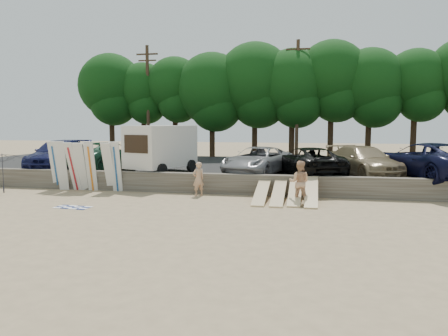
# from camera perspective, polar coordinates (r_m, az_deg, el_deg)

# --- Properties ---
(ground) EXTENTS (120.00, 120.00, 0.00)m
(ground) POSITION_cam_1_polar(r_m,az_deg,el_deg) (18.48, 1.07, -4.96)
(ground) COLOR tan
(ground) RESTS_ON ground
(seawall) EXTENTS (44.00, 0.50, 1.00)m
(seawall) POSITION_cam_1_polar(r_m,az_deg,el_deg) (21.31, 2.57, -2.15)
(seawall) COLOR #6B6356
(seawall) RESTS_ON ground
(parking_lot) EXTENTS (44.00, 14.50, 0.70)m
(parking_lot) POSITION_cam_1_polar(r_m,az_deg,el_deg) (28.70, 4.95, -0.39)
(parking_lot) COLOR #282828
(parking_lot) RESTS_ON ground
(treeline) EXTENTS (33.20, 6.41, 9.25)m
(treeline) POSITION_cam_1_polar(r_m,az_deg,el_deg) (35.62, 6.32, 10.96)
(treeline) COLOR #382616
(treeline) RESTS_ON parking_lot
(utility_poles) EXTENTS (25.80, 0.26, 9.00)m
(utility_poles) POSITION_cam_1_polar(r_m,az_deg,el_deg) (33.92, 9.55, 9.11)
(utility_poles) COLOR #473321
(utility_poles) RESTS_ON parking_lot
(box_trailer) EXTENTS (3.32, 4.58, 2.64)m
(box_trailer) POSITION_cam_1_polar(r_m,az_deg,el_deg) (24.51, -8.20, 2.79)
(box_trailer) COLOR silver
(box_trailer) RESTS_ON parking_lot
(car_0) EXTENTS (3.43, 6.29, 1.73)m
(car_0) POSITION_cam_1_polar(r_m,az_deg,el_deg) (28.23, -20.71, 1.62)
(car_0) COLOR #131744
(car_0) RESTS_ON parking_lot
(car_1) EXTENTS (3.99, 6.42, 1.66)m
(car_1) POSITION_cam_1_polar(r_m,az_deg,el_deg) (26.78, -14.95, 1.52)
(car_1) COLOR #123222
(car_1) RESTS_ON parking_lot
(car_2) EXTENTS (3.95, 5.86, 1.49)m
(car_2) POSITION_cam_1_polar(r_m,az_deg,el_deg) (23.72, 4.47, 0.96)
(car_2) COLOR gray
(car_2) RESTS_ON parking_lot
(car_3) EXTENTS (4.31, 6.00, 1.52)m
(car_3) POSITION_cam_1_polar(r_m,az_deg,el_deg) (23.45, 10.93, 0.84)
(car_3) COLOR black
(car_3) RESTS_ON parking_lot
(car_4) EXTENTS (4.18, 5.83, 1.57)m
(car_4) POSITION_cam_1_polar(r_m,az_deg,el_deg) (24.04, 17.82, 0.85)
(car_4) COLOR #8B7858
(car_4) RESTS_ON parking_lot
(car_5) EXTENTS (5.29, 7.15, 1.81)m
(car_5) POSITION_cam_1_polar(r_m,az_deg,el_deg) (24.16, 24.99, 0.89)
(car_5) COLOR black
(car_5) RESTS_ON parking_lot
(surfboard_upright_0) EXTENTS (0.53, 0.62, 2.56)m
(surfboard_upright_0) POSITION_cam_1_polar(r_m,az_deg,el_deg) (24.46, -21.18, 0.33)
(surfboard_upright_0) COLOR silver
(surfboard_upright_0) RESTS_ON ground
(surfboard_upright_1) EXTENTS (0.57, 0.61, 2.57)m
(surfboard_upright_1) POSITION_cam_1_polar(r_m,az_deg,el_deg) (24.00, -20.42, 0.27)
(surfboard_upright_1) COLOR silver
(surfboard_upright_1) RESTS_ON ground
(surfboard_upright_2) EXTENTS (0.60, 0.85, 2.51)m
(surfboard_upright_2) POSITION_cam_1_polar(r_m,az_deg,el_deg) (23.69, -19.14, 0.18)
(surfboard_upright_2) COLOR silver
(surfboard_upright_2) RESTS_ON ground
(surfboard_upright_3) EXTENTS (0.63, 0.91, 2.50)m
(surfboard_upright_3) POSITION_cam_1_polar(r_m,az_deg,el_deg) (23.47, -18.23, 0.14)
(surfboard_upright_3) COLOR silver
(surfboard_upright_3) RESTS_ON ground
(surfboard_upright_4) EXTENTS (0.55, 0.63, 2.56)m
(surfboard_upright_4) POSITION_cam_1_polar(r_m,az_deg,el_deg) (23.31, -17.02, 0.22)
(surfboard_upright_4) COLOR silver
(surfboard_upright_4) RESTS_ON ground
(surfboard_upright_5) EXTENTS (0.51, 0.81, 2.51)m
(surfboard_upright_5) POSITION_cam_1_polar(r_m,az_deg,el_deg) (22.84, -14.82, 0.11)
(surfboard_upright_5) COLOR silver
(surfboard_upright_5) RESTS_ON ground
(surfboard_upright_6) EXTENTS (0.54, 0.60, 2.56)m
(surfboard_upright_6) POSITION_cam_1_polar(r_m,az_deg,el_deg) (22.70, -13.94, 0.16)
(surfboard_upright_6) COLOR silver
(surfboard_upright_6) RESTS_ON ground
(surfboard_low_0) EXTENTS (0.56, 2.93, 0.79)m
(surfboard_low_0) POSITION_cam_1_polar(r_m,az_deg,el_deg) (19.61, 4.90, -3.17)
(surfboard_low_0) COLOR #DDBF8B
(surfboard_low_0) RESTS_ON ground
(surfboard_low_1) EXTENTS (0.56, 2.93, 0.81)m
(surfboard_low_1) POSITION_cam_1_polar(r_m,az_deg,el_deg) (19.49, 7.15, -3.24)
(surfboard_low_1) COLOR #DDBF8B
(surfboard_low_1) RESTS_ON ground
(surfboard_low_2) EXTENTS (0.56, 2.90, 0.91)m
(surfboard_low_2) POSITION_cam_1_polar(r_m,az_deg,el_deg) (19.62, 9.27, -3.05)
(surfboard_low_2) COLOR #DDBF8B
(surfboard_low_2) RESTS_ON ground
(surfboard_low_3) EXTENTS (0.56, 2.87, 1.01)m
(surfboard_low_3) POSITION_cam_1_polar(r_m,az_deg,el_deg) (19.43, 11.35, -3.03)
(surfboard_low_3) COLOR #DDBF8B
(surfboard_low_3) RESTS_ON ground
(beachgoer_a) EXTENTS (0.70, 0.69, 1.63)m
(beachgoer_a) POSITION_cam_1_polar(r_m,az_deg,el_deg) (20.91, -3.37, -1.44)
(beachgoer_a) COLOR tan
(beachgoer_a) RESTS_ON ground
(beachgoer_b) EXTENTS (0.97, 0.79, 1.87)m
(beachgoer_b) POSITION_cam_1_polar(r_m,az_deg,el_deg) (19.12, 9.82, -1.85)
(beachgoer_b) COLOR tan
(beachgoer_b) RESTS_ON ground
(cooler) EXTENTS (0.41, 0.34, 0.32)m
(cooler) POSITION_cam_1_polar(r_m,az_deg,el_deg) (20.57, 7.14, -3.44)
(cooler) COLOR #24872E
(cooler) RESTS_ON ground
(gear_bag) EXTENTS (0.36, 0.33, 0.22)m
(gear_bag) POSITION_cam_1_polar(r_m,az_deg,el_deg) (20.59, 6.71, -3.57)
(gear_bag) COLOR orange
(gear_bag) RESTS_ON ground
(beach_towel) EXTENTS (1.63, 1.63, 0.00)m
(beach_towel) POSITION_cam_1_polar(r_m,az_deg,el_deg) (19.18, -19.13, -4.87)
(beach_towel) COLOR white
(beach_towel) RESTS_ON ground
(beach_umbrella) EXTENTS (3.16, 3.17, 2.04)m
(beach_umbrella) POSITION_cam_1_polar(r_m,az_deg,el_deg) (24.35, -26.79, -0.54)
(beach_umbrella) COLOR black
(beach_umbrella) RESTS_ON ground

